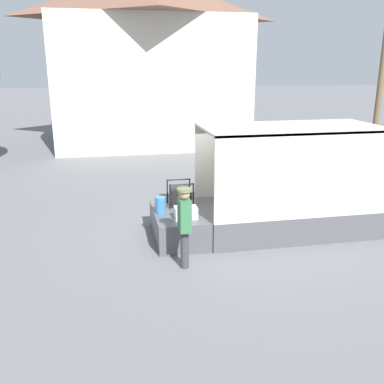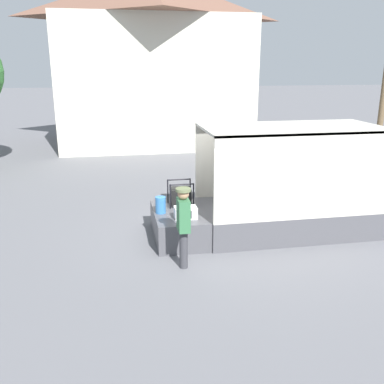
# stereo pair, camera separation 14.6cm
# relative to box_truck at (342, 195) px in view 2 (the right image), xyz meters

# --- Properties ---
(ground_plane) EXTENTS (160.00, 160.00, 0.00)m
(ground_plane) POSITION_rel_box_truck_xyz_m (-3.82, -0.00, -0.90)
(ground_plane) COLOR slate
(box_truck) EXTENTS (6.41, 2.24, 2.79)m
(box_truck) POSITION_rel_box_truck_xyz_m (0.00, 0.00, 0.00)
(box_truck) COLOR navy
(box_truck) RESTS_ON ground
(tailgate_deck) EXTENTS (1.27, 2.13, 0.72)m
(tailgate_deck) POSITION_rel_box_truck_xyz_m (-4.46, -0.00, -0.55)
(tailgate_deck) COLOR #4C4C51
(tailgate_deck) RESTS_ON ground
(microwave) EXTENTS (0.54, 0.34, 0.28)m
(microwave) POSITION_rel_box_truck_xyz_m (-4.38, -0.53, -0.04)
(microwave) COLOR white
(microwave) RESTS_ON tailgate_deck
(portable_generator) EXTENTS (0.64, 0.53, 0.65)m
(portable_generator) POSITION_rel_box_truck_xyz_m (-4.32, 0.49, 0.06)
(portable_generator) COLOR black
(portable_generator) RESTS_ON tailgate_deck
(orange_bucket) EXTENTS (0.26, 0.26, 0.42)m
(orange_bucket) POSITION_rel_box_truck_xyz_m (-4.92, -0.04, 0.02)
(orange_bucket) COLOR #3370B2
(orange_bucket) RESTS_ON tailgate_deck
(worker_person) EXTENTS (0.32, 0.44, 1.81)m
(worker_person) POSITION_rel_box_truck_xyz_m (-4.62, -1.69, 0.21)
(worker_person) COLOR #38383D
(worker_person) RESTS_ON ground
(house_backdrop) EXTENTS (10.35, 8.07, 8.97)m
(house_backdrop) POSITION_rel_box_truck_xyz_m (-3.70, 14.64, 3.67)
(house_backdrop) COLOR beige
(house_backdrop) RESTS_ON ground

